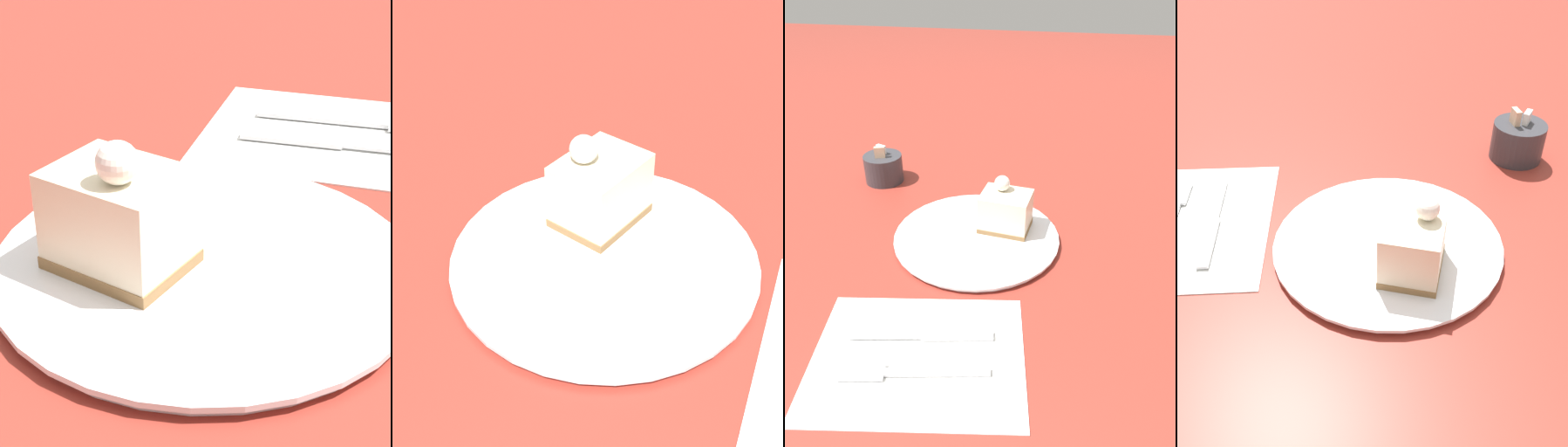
{
  "view_description": "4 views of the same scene",
  "coord_description": "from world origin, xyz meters",
  "views": [
    {
      "loc": [
        0.35,
        0.13,
        0.26
      ],
      "look_at": [
        0.01,
        -0.03,
        0.05
      ],
      "focal_mm": 60.0,
      "sensor_mm": 36.0,
      "label": 1
    },
    {
      "loc": [
        -0.21,
        0.32,
        0.37
      ],
      "look_at": [
        -0.0,
        -0.02,
        0.06
      ],
      "focal_mm": 50.0,
      "sensor_mm": 36.0,
      "label": 2
    },
    {
      "loc": [
        -0.58,
        -0.15,
        0.41
      ],
      "look_at": [
        -0.02,
        -0.04,
        0.04
      ],
      "focal_mm": 35.0,
      "sensor_mm": 36.0,
      "label": 3
    },
    {
      "loc": [
        0.02,
        -0.48,
        0.39
      ],
      "look_at": [
        -0.03,
        -0.04,
        0.04
      ],
      "focal_mm": 40.0,
      "sensor_mm": 36.0,
      "label": 4
    }
  ],
  "objects": [
    {
      "name": "plate",
      "position": [
        -0.01,
        -0.03,
        0.01
      ],
      "size": [
        0.27,
        0.27,
        0.01
      ],
      "color": "white",
      "rests_on": "ground_plane"
    },
    {
      "name": "cake_slice",
      "position": [
        0.02,
        -0.08,
        0.04
      ],
      "size": [
        0.07,
        0.09,
        0.09
      ],
      "rotation": [
        0.0,
        0.0,
        -0.12
      ],
      "color": "olive",
      "rests_on": "plate"
    },
    {
      "name": "ground_plane",
      "position": [
        0.0,
        0.0,
        0.0
      ],
      "size": [
        4.0,
        4.0,
        0.0
      ],
      "primitive_type": "plane",
      "color": "maroon"
    }
  ]
}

